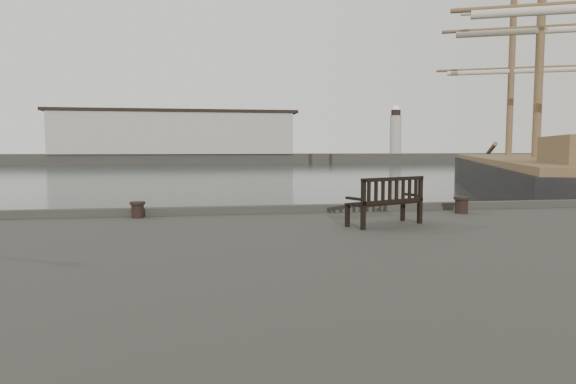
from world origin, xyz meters
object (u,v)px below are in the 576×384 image
Objects in this scene: tall_ship_main at (534,186)px; bollard_right at (461,205)px; bench at (385,210)px.

bollard_right is at bearing -105.23° from tall_ship_main.
bollard_right is at bearing 8.16° from bench.
bollard_right is (2.52, 1.56, -0.11)m from bench.
tall_ship_main is (14.87, 18.28, -1.04)m from bollard_right.
tall_ship_main is (17.40, 19.84, -1.15)m from bench.
bench is at bearing -148.33° from bollard_right.
tall_ship_main reaches higher than bench.
bench is 0.05× the size of tall_ship_main.
bench is 4.41× the size of bollard_right.
tall_ship_main is at bearing 25.23° from bench.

